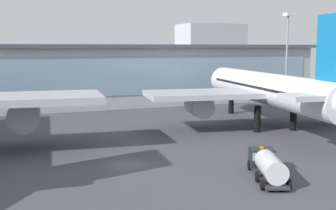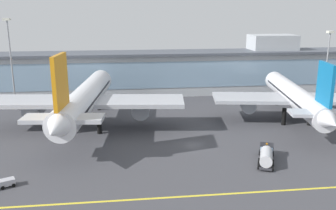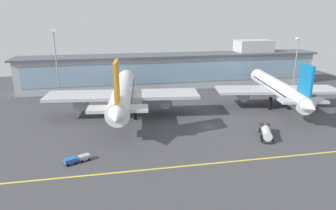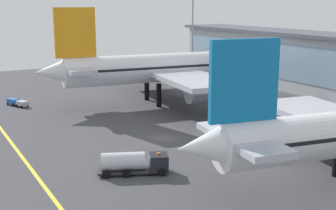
# 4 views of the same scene
# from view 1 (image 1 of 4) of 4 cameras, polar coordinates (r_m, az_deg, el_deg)

# --- Properties ---
(ground_plane) EXTENTS (180.00, 180.00, 0.00)m
(ground_plane) POSITION_cam_1_polar(r_m,az_deg,el_deg) (51.94, -5.33, -7.90)
(ground_plane) COLOR #424247
(terminal_building) EXTENTS (131.54, 14.00, 19.66)m
(terminal_building) POSITION_cam_1_polar(r_m,az_deg,el_deg) (100.51, -12.98, 3.90)
(terminal_building) COLOR #ADB2B7
(terminal_building) RESTS_ON ground
(airliner_near_right) EXTENTS (42.76, 52.55, 18.13)m
(airliner_near_right) POSITION_cam_1_polar(r_m,az_deg,el_deg) (76.11, 12.98, 1.97)
(airliner_near_right) COLOR black
(airliner_near_right) RESTS_ON ground
(fuel_tanker_truck) EXTENTS (5.79, 9.28, 2.90)m
(fuel_tanker_truck) POSITION_cam_1_polar(r_m,az_deg,el_deg) (47.59, 12.92, -7.63)
(fuel_tanker_truck) COLOR black
(fuel_tanker_truck) RESTS_ON ground
(apron_light_mast_west) EXTENTS (1.80, 1.80, 21.83)m
(apron_light_mast_west) POSITION_cam_1_polar(r_m,az_deg,el_deg) (107.97, 15.38, 7.67)
(apron_light_mast_west) COLOR gray
(apron_light_mast_west) RESTS_ON ground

